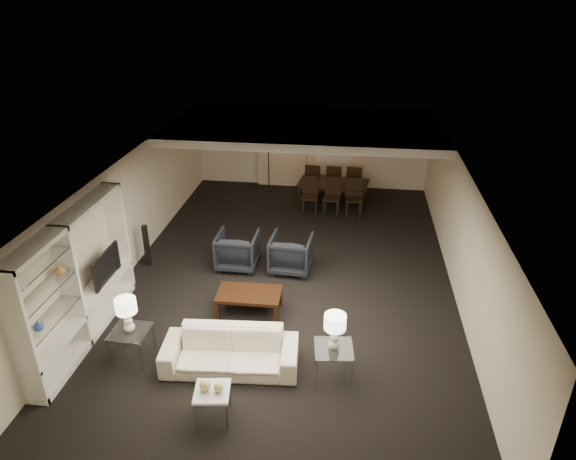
{
  "coord_description": "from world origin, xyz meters",
  "views": [
    {
      "loc": [
        1.25,
        -9.6,
        5.86
      ],
      "look_at": [
        0.0,
        0.0,
        1.1
      ],
      "focal_mm": 32.0,
      "sensor_mm": 36.0,
      "label": 1
    }
  ],
  "objects_px": {
    "side_table_left": "(132,345)",
    "vase_blue": "(38,326)",
    "floor_speaker": "(147,245)",
    "chair_nl": "(310,196)",
    "table_lamp_right": "(335,332)",
    "chair_fm": "(334,181)",
    "armchair_right": "(291,253)",
    "table_lamp_left": "(127,315)",
    "chair_fr": "(354,181)",
    "coffee_table": "(249,302)",
    "television": "(101,266)",
    "floor_lamp": "(269,161)",
    "marble_table": "(213,404)",
    "sofa": "(230,351)",
    "dining_table": "(333,194)",
    "pendant_light": "(316,145)",
    "side_table_right": "(333,362)",
    "chair_fl": "(314,180)",
    "armchair_left": "(238,250)",
    "chair_nm": "(332,197)",
    "vase_amber": "(59,270)",
    "chair_nr": "(354,198)"
  },
  "relations": [
    {
      "from": "coffee_table",
      "to": "chair_fl",
      "type": "bearing_deg",
      "value": 83.28
    },
    {
      "from": "armchair_left",
      "to": "table_lamp_right",
      "type": "relative_size",
      "value": 1.44
    },
    {
      "from": "coffee_table",
      "to": "vase_blue",
      "type": "distance_m",
      "value": 3.74
    },
    {
      "from": "table_lamp_left",
      "to": "table_lamp_right",
      "type": "distance_m",
      "value": 3.4
    },
    {
      "from": "table_lamp_right",
      "to": "floor_lamp",
      "type": "relative_size",
      "value": 0.33
    },
    {
      "from": "pendant_light",
      "to": "chair_nm",
      "type": "xyz_separation_m",
      "value": [
        0.46,
        -0.14,
        -1.42
      ]
    },
    {
      "from": "table_lamp_right",
      "to": "armchair_left",
      "type": "bearing_deg",
      "value": 124.88
    },
    {
      "from": "side_table_right",
      "to": "chair_fr",
      "type": "relative_size",
      "value": 0.61
    },
    {
      "from": "armchair_right",
      "to": "table_lamp_left",
      "type": "height_order",
      "value": "table_lamp_left"
    },
    {
      "from": "sofa",
      "to": "marble_table",
      "type": "height_order",
      "value": "sofa"
    },
    {
      "from": "side_table_left",
      "to": "vase_blue",
      "type": "xyz_separation_m",
      "value": [
        -1.05,
        -0.77,
        0.86
      ]
    },
    {
      "from": "marble_table",
      "to": "chair_fr",
      "type": "bearing_deg",
      "value": 77.72
    },
    {
      "from": "pendant_light",
      "to": "chair_nm",
      "type": "bearing_deg",
      "value": -16.97
    },
    {
      "from": "side_table_left",
      "to": "dining_table",
      "type": "distance_m",
      "value": 7.7
    },
    {
      "from": "armchair_right",
      "to": "floor_speaker",
      "type": "bearing_deg",
      "value": 7.37
    },
    {
      "from": "table_lamp_left",
      "to": "chair_fr",
      "type": "distance_m",
      "value": 8.54
    },
    {
      "from": "chair_fr",
      "to": "floor_lamp",
      "type": "relative_size",
      "value": 0.53
    },
    {
      "from": "table_lamp_right",
      "to": "chair_fm",
      "type": "bearing_deg",
      "value": 92.8
    },
    {
      "from": "dining_table",
      "to": "chair_nl",
      "type": "bearing_deg",
      "value": -125.79
    },
    {
      "from": "sofa",
      "to": "marble_table",
      "type": "bearing_deg",
      "value": -94.19
    },
    {
      "from": "television",
      "to": "vase_blue",
      "type": "relative_size",
      "value": 6.11
    },
    {
      "from": "table_lamp_left",
      "to": "chair_fl",
      "type": "relative_size",
      "value": 0.63
    },
    {
      "from": "coffee_table",
      "to": "television",
      "type": "relative_size",
      "value": 1.23
    },
    {
      "from": "sofa",
      "to": "side_table_left",
      "type": "bearing_deg",
      "value": 175.81
    },
    {
      "from": "pendant_light",
      "to": "armchair_right",
      "type": "height_order",
      "value": "pendant_light"
    },
    {
      "from": "table_lamp_left",
      "to": "chair_nr",
      "type": "bearing_deg",
      "value": 60.6
    },
    {
      "from": "floor_speaker",
      "to": "chair_nl",
      "type": "distance_m",
      "value": 4.72
    },
    {
      "from": "chair_nl",
      "to": "floor_speaker",
      "type": "bearing_deg",
      "value": -137.97
    },
    {
      "from": "pendant_light",
      "to": "dining_table",
      "type": "xyz_separation_m",
      "value": [
        0.46,
        0.51,
        -1.58
      ]
    },
    {
      "from": "armchair_right",
      "to": "chair_fr",
      "type": "relative_size",
      "value": 0.9
    },
    {
      "from": "vase_amber",
      "to": "chair_nm",
      "type": "xyz_separation_m",
      "value": [
        4.07,
        6.39,
        -1.15
      ]
    },
    {
      "from": "chair_fl",
      "to": "chair_nm",
      "type": "bearing_deg",
      "value": 120.81
    },
    {
      "from": "armchair_left",
      "to": "chair_nm",
      "type": "xyz_separation_m",
      "value": [
        1.92,
        3.13,
        0.09
      ]
    },
    {
      "from": "chair_fl",
      "to": "sofa",
      "type": "bearing_deg",
      "value": 90.7
    },
    {
      "from": "dining_table",
      "to": "vase_blue",
      "type": "bearing_deg",
      "value": -110.51
    },
    {
      "from": "chair_fr",
      "to": "floor_lamp",
      "type": "bearing_deg",
      "value": 0.81
    },
    {
      "from": "coffee_table",
      "to": "vase_blue",
      "type": "height_order",
      "value": "vase_blue"
    },
    {
      "from": "floor_lamp",
      "to": "vase_blue",
      "type": "bearing_deg",
      "value": -103.38
    },
    {
      "from": "table_lamp_right",
      "to": "chair_fl",
      "type": "relative_size",
      "value": 0.63
    },
    {
      "from": "coffee_table",
      "to": "armchair_right",
      "type": "xyz_separation_m",
      "value": [
        0.6,
        1.7,
        0.2
      ]
    },
    {
      "from": "chair_nm",
      "to": "side_table_right",
      "type": "bearing_deg",
      "value": -81.39
    },
    {
      "from": "armchair_right",
      "to": "table_lamp_left",
      "type": "xyz_separation_m",
      "value": [
        -2.3,
        -3.3,
        0.47
      ]
    },
    {
      "from": "chair_nl",
      "to": "chair_fl",
      "type": "relative_size",
      "value": 1.0
    },
    {
      "from": "side_table_right",
      "to": "television",
      "type": "distance_m",
      "value": 4.65
    },
    {
      "from": "pendant_light",
      "to": "side_table_right",
      "type": "distance_m",
      "value": 6.82
    },
    {
      "from": "table_lamp_left",
      "to": "chair_fr",
      "type": "bearing_deg",
      "value": 64.89
    },
    {
      "from": "chair_fm",
      "to": "dining_table",
      "type": "bearing_deg",
      "value": 91.35
    },
    {
      "from": "sofa",
      "to": "dining_table",
      "type": "height_order",
      "value": "dining_table"
    },
    {
      "from": "table_lamp_left",
      "to": "side_table_right",
      "type": "bearing_deg",
      "value": 0.0
    },
    {
      "from": "vase_blue",
      "to": "chair_fr",
      "type": "bearing_deg",
      "value": 61.2
    }
  ]
}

